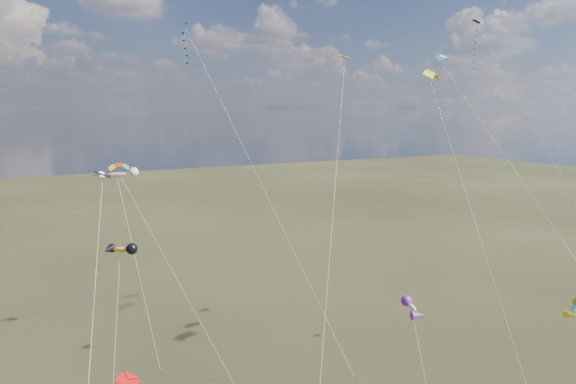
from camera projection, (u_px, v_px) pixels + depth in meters
name	position (u px, v px, depth m)	size (l,w,h in m)	color
diamond_black_high	(487.00, 65.00, 58.41)	(12.28, 18.19, 36.60)	black
diamond_navy_tall	(198.00, 70.00, 53.52)	(12.55, 15.64, 35.46)	#111F4E
diamond_black_mid	(95.00, 291.00, 28.46)	(5.15, 15.30, 22.78)	black
diamond_orange_center	(336.00, 174.00, 42.42)	(16.43, 21.87, 31.69)	orange
parafoil_yellow	(432.00, 73.00, 52.09)	(6.84, 22.14, 30.98)	#D4C309
parafoil_blue_white	(446.00, 60.00, 54.50)	(3.54, 28.98, 32.62)	#1567B0
parafoil_tricolor	(120.00, 166.00, 56.31)	(8.67, 15.72, 21.00)	yellow
novelty_orange_black	(120.00, 250.00, 43.74)	(4.60, 11.84, 15.31)	orange
novelty_white_purple	(412.00, 308.00, 37.10)	(3.32, 9.21, 12.81)	silver
novelty_redwhite_stripe	(117.00, 175.00, 59.63)	(4.31, 13.77, 19.71)	red
novelty_blue_yellow	(575.00, 310.00, 32.94)	(3.34, 8.72, 14.31)	blue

